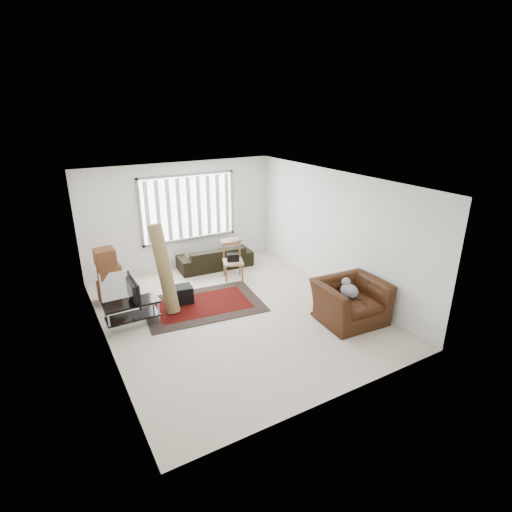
{
  "coord_description": "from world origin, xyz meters",
  "views": [
    {
      "loc": [
        -3.25,
        -6.51,
        4.0
      ],
      "look_at": [
        0.62,
        0.23,
        1.05
      ],
      "focal_mm": 28.0,
      "sensor_mm": 36.0,
      "label": 1
    }
  ],
  "objects": [
    {
      "name": "tv_stand",
      "position": [
        -1.95,
        0.51,
        0.37
      ],
      "size": [
        1.02,
        0.46,
        0.51
      ],
      "color": "black",
      "rests_on": "ground"
    },
    {
      "name": "room",
      "position": [
        0.03,
        0.51,
        1.76
      ],
      "size": [
        6.0,
        6.02,
        2.71
      ],
      "color": "beige",
      "rests_on": "ground"
    },
    {
      "name": "white_flatpack",
      "position": [
        -2.04,
        1.55,
        0.37
      ],
      "size": [
        0.62,
        0.35,
        0.74
      ],
      "primitive_type": "cube",
      "rotation": [
        -0.21,
        0.0,
        -0.2
      ],
      "color": "silver",
      "rests_on": "ground"
    },
    {
      "name": "subwoofer",
      "position": [
        -0.77,
        0.94,
        0.2
      ],
      "size": [
        0.41,
        0.41,
        0.37
      ],
      "primitive_type": "cube",
      "rotation": [
        0.0,
        0.0,
        -0.12
      ],
      "color": "black",
      "rests_on": "persian_rug"
    },
    {
      "name": "sofa",
      "position": [
        0.66,
        2.45,
        0.37
      ],
      "size": [
        1.96,
        0.96,
        0.73
      ],
      "primitive_type": "imported",
      "rotation": [
        0.0,
        0.0,
        3.07
      ],
      "color": "black",
      "rests_on": "ground"
    },
    {
      "name": "side_chair",
      "position": [
        0.74,
        1.58,
        0.48
      ],
      "size": [
        0.59,
        0.59,
        0.87
      ],
      "rotation": [
        0.0,
        0.0,
        -0.33
      ],
      "color": "#9D8567",
      "rests_on": "ground"
    },
    {
      "name": "tv",
      "position": [
        -1.95,
        0.51,
        0.75
      ],
      "size": [
        0.11,
        0.83,
        0.48
      ],
      "primitive_type": "imported",
      "rotation": [
        0.0,
        0.0,
        1.57
      ],
      "color": "black",
      "rests_on": "tv_stand"
    },
    {
      "name": "armchair",
      "position": [
        1.81,
        -1.39,
        0.47
      ],
      "size": [
        1.34,
        1.19,
        0.94
      ],
      "rotation": [
        0.0,
        0.0,
        -0.07
      ],
      "color": "#35190A",
      "rests_on": "ground"
    },
    {
      "name": "persian_rug",
      "position": [
        -0.45,
        0.63,
        0.01
      ],
      "size": [
        2.6,
        1.89,
        0.02
      ],
      "color": "black",
      "rests_on": "ground"
    },
    {
      "name": "moving_boxes",
      "position": [
        -2.09,
        1.83,
        0.55
      ],
      "size": [
        0.51,
        0.47,
        1.19
      ],
      "color": "brown",
      "rests_on": "ground"
    },
    {
      "name": "rolled_rug",
      "position": [
        -1.18,
        0.78,
        0.92
      ],
      "size": [
        0.51,
        0.68,
        1.85
      ],
      "primitive_type": "cylinder",
      "rotation": [
        -0.2,
        0.0,
        0.42
      ],
      "color": "olive",
      "rests_on": "ground"
    }
  ]
}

